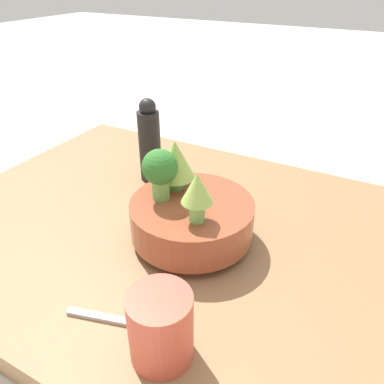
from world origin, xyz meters
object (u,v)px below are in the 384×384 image
object	(u,v)px
bowl	(192,219)
pepper_mill	(150,142)
cup	(161,327)
fork	(126,322)

from	to	relation	value
bowl	pepper_mill	bearing A→B (deg)	140.87
bowl	cup	distance (m)	0.22
bowl	pepper_mill	distance (m)	0.23
bowl	fork	world-z (taller)	bowl
cup	pepper_mill	bearing A→B (deg)	125.29
cup	pepper_mill	world-z (taller)	pepper_mill
bowl	cup	bearing A→B (deg)	-70.82
cup	fork	world-z (taller)	cup
fork	bowl	bearing A→B (deg)	92.60
cup	pepper_mill	size ratio (longest dim) A/B	0.53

